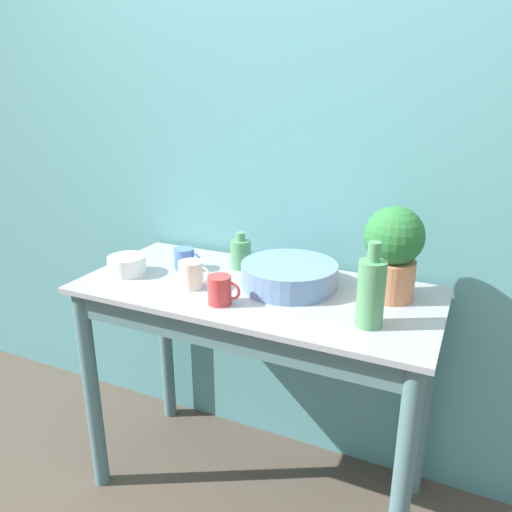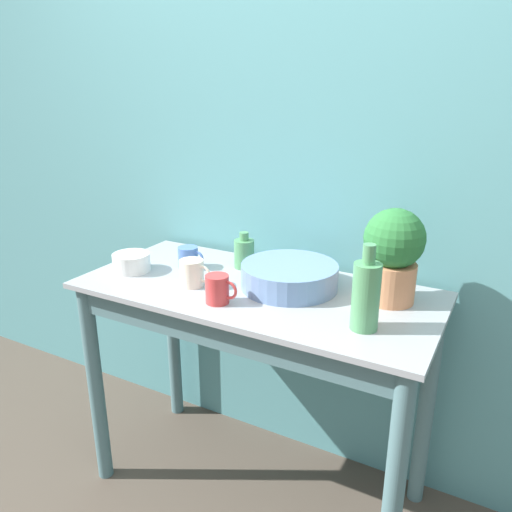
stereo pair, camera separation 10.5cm
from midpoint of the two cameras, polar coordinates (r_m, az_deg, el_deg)
wall_back at (r=2.01m, az=2.80°, el=8.22°), size 6.00×0.05×2.40m
counter_table at (r=1.85m, az=-1.96°, el=-9.50°), size 1.29×0.60×0.89m
potted_plant at (r=1.70m, az=13.67°, el=0.68°), size 0.20×0.20×0.32m
bowl_wash_large at (r=1.78m, az=2.12°, el=-2.24°), size 0.34×0.34×0.09m
bottle_tall at (r=1.50m, az=11.06°, el=-4.05°), size 0.08×0.08×0.26m
bottle_short at (r=1.96m, az=-3.29°, el=0.31°), size 0.08×0.08×0.14m
mug_red at (r=1.65m, az=-5.93°, el=-3.91°), size 0.12×0.08×0.10m
mug_blue at (r=1.98m, az=-9.65°, el=-0.33°), size 0.11×0.08×0.08m
mug_cream at (r=1.79m, az=-9.04°, el=-2.12°), size 0.12×0.09×0.10m
bowl_small_enamel_white at (r=1.98m, az=-16.01°, el=-1.01°), size 0.14×0.14×0.07m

